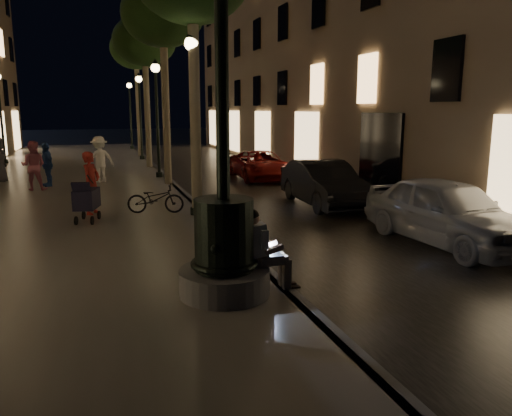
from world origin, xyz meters
name	(u,v)px	position (x,y,z in m)	size (l,w,h in m)	color
ground	(170,185)	(0.00, 15.00, 0.00)	(120.00, 120.00, 0.00)	black
cobble_lane	(241,181)	(3.00, 15.00, 0.01)	(6.00, 45.00, 0.02)	black
promenade	(65,187)	(-4.00, 15.00, 0.10)	(8.00, 45.00, 0.20)	#66625A
curb_strip	(170,182)	(0.00, 15.00, 0.10)	(0.25, 45.00, 0.20)	#59595B
building_right	(360,16)	(10.00, 18.00, 7.50)	(8.00, 36.00, 15.00)	brown
fountain_lamppost	(224,231)	(-1.00, 2.00, 1.21)	(1.40, 1.40, 5.21)	#59595B
seated_man_laptop	(262,247)	(-0.39, 2.00, 0.90)	(0.94, 0.32, 1.31)	gray
tree_second	(163,15)	(-0.20, 14.00, 6.33)	(3.00, 3.00, 7.40)	#6B604C
tree_third	(144,42)	(-0.30, 20.00, 6.14)	(3.00, 3.00, 7.20)	#6B604C
tree_far	(136,50)	(-0.22, 26.00, 6.43)	(3.00, 3.00, 7.50)	#6B604C
lamp_curb_a	(193,100)	(-0.30, 8.00, 3.24)	(0.36, 0.36, 4.81)	black
lamp_curb_b	(157,104)	(-0.30, 16.00, 3.24)	(0.36, 0.36, 4.81)	black
lamp_curb_c	(140,105)	(-0.30, 24.00, 3.24)	(0.36, 0.36, 4.81)	black
lamp_curb_d	(130,106)	(-0.30, 32.00, 3.24)	(0.36, 0.36, 4.81)	black
lamp_left_c	(0,105)	(-7.40, 24.00, 3.24)	(0.36, 0.36, 4.81)	black
stroller	(86,199)	(-3.08, 7.91, 0.79)	(0.68, 1.18, 1.19)	black
car_front	(448,211)	(4.67, 4.00, 0.76)	(1.79, 4.45, 1.52)	#A4A6AB
car_second	(324,184)	(4.00, 9.02, 0.71)	(1.51, 4.32, 1.42)	black
car_third	(260,165)	(4.00, 15.44, 0.62)	(2.04, 4.43, 1.23)	maroon
pedestrian_red	(91,183)	(-2.95, 8.95, 1.05)	(0.62, 0.41, 1.70)	#AE2922
pedestrian_pink	(33,166)	(-4.91, 13.86, 1.07)	(0.84, 0.66, 1.73)	#C96A85
pedestrian_white	(100,159)	(-2.67, 15.15, 1.10)	(1.16, 0.67, 1.79)	white
pedestrian_blue	(47,165)	(-4.55, 14.70, 1.00)	(0.94, 0.39, 1.61)	#274B92
bicycle	(156,199)	(-1.30, 8.53, 0.60)	(0.54, 1.53, 0.81)	black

